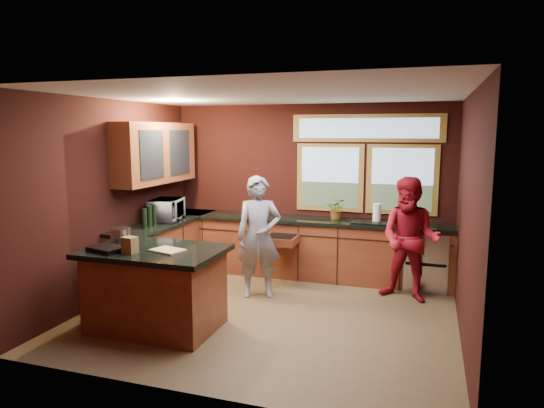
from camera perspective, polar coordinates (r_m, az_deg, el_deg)
The scene contains 14 objects.
floor at distance 6.25m, azimuth -0.35°, elevation -12.76°, with size 4.50×4.50×0.00m, color brown.
room_shell at distance 6.35m, azimuth -4.57°, elevation 4.26°, with size 4.52×4.02×2.71m.
back_counter at distance 7.62m, azimuth 5.13°, elevation -5.20°, with size 4.50×0.64×0.93m.
left_counter at distance 7.63m, azimuth -12.36°, elevation -5.33°, with size 0.64×2.30×0.93m.
island at distance 5.83m, azimuth -13.50°, elevation -9.61°, with size 1.55×1.05×0.95m.
person_grey at distance 6.66m, azimuth -1.58°, elevation -3.88°, with size 0.61×0.40×1.68m, color slate.
person_red at distance 6.76m, azimuth 15.93°, elevation -4.03°, with size 0.82×0.64×1.68m, color maroon.
microwave at distance 7.50m, azimuth -12.29°, elevation -0.68°, with size 0.60×0.40×0.33m, color #999999.
potted_plant at distance 7.49m, azimuth 7.67°, elevation -0.58°, with size 0.30×0.26×0.33m, color #999999.
paper_towel at distance 7.36m, azimuth 12.23°, elevation -1.05°, with size 0.12×0.12×0.28m, color white.
cutting_board at distance 5.55m, azimuth -12.18°, elevation -5.35°, with size 0.35×0.25×0.02m, color tan.
stock_pot at distance 6.10m, azimuth -17.36°, elevation -3.53°, with size 0.24×0.24×0.18m, color #B7B7BC.
paper_bag at distance 5.56m, azimuth -16.37°, elevation -4.65°, with size 0.15×0.12×0.18m, color brown.
black_tray at distance 5.74m, azimuth -18.83°, elevation -5.01°, with size 0.40×0.28×0.05m, color black.
Camera 1 is at (1.85, -5.52, 2.27)m, focal length 32.00 mm.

